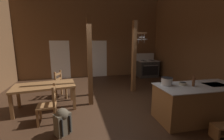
# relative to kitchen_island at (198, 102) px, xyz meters

# --- Properties ---
(ground_plane) EXTENTS (8.54, 9.32, 0.10)m
(ground_plane) POSITION_rel_kitchen_island_xyz_m (-2.06, 1.13, -0.50)
(ground_plane) COLOR #382316
(wall_back) EXTENTS (8.54, 0.14, 4.42)m
(wall_back) POSITION_rel_kitchen_island_xyz_m (-2.06, 5.46, 1.76)
(wall_back) COLOR brown
(wall_back) RESTS_ON ground_plane
(wall_right) EXTENTS (0.14, 9.32, 4.42)m
(wall_right) POSITION_rel_kitchen_island_xyz_m (1.88, 1.13, 1.76)
(wall_right) COLOR brown
(wall_right) RESTS_ON ground_plane
(glazed_door_back_left) EXTENTS (1.00, 0.01, 2.05)m
(glazed_door_back_left) POSITION_rel_kitchen_island_xyz_m (-3.80, 5.39, 0.57)
(glazed_door_back_left) COLOR white
(glazed_door_back_left) RESTS_ON ground_plane
(glazed_panel_back_right) EXTENTS (0.84, 0.01, 2.05)m
(glazed_panel_back_right) POSITION_rel_kitchen_island_xyz_m (-1.67, 5.39, 0.57)
(glazed_panel_back_right) COLOR white
(glazed_panel_back_right) RESTS_ON ground_plane
(kitchen_island) EXTENTS (2.19, 1.03, 0.91)m
(kitchen_island) POSITION_rel_kitchen_island_xyz_m (0.00, 0.00, 0.00)
(kitchen_island) COLOR brown
(kitchen_island) RESTS_ON ground_plane
(stove_range) EXTENTS (1.15, 0.83, 1.32)m
(stove_range) POSITION_rel_kitchen_island_xyz_m (0.98, 4.69, 0.03)
(stove_range) COLOR #313131
(stove_range) RESTS_ON ground_plane
(support_post_with_pot_rack) EXTENTS (0.66, 0.29, 2.77)m
(support_post_with_pot_rack) POSITION_rel_kitchen_island_xyz_m (-0.73, 2.47, 1.04)
(support_post_with_pot_rack) COLOR brown
(support_post_with_pot_rack) RESTS_ON ground_plane
(support_post_center) EXTENTS (0.14, 0.14, 2.77)m
(support_post_center) POSITION_rel_kitchen_island_xyz_m (-2.58, 1.59, 0.93)
(support_post_center) COLOR brown
(support_post_center) RESTS_ON ground_plane
(step_stool) EXTENTS (0.41, 0.35, 0.30)m
(step_stool) POSITION_rel_kitchen_island_xyz_m (-0.12, -0.80, -0.28)
(step_stool) COLOR olive
(step_stool) RESTS_ON ground_plane
(dining_table) EXTENTS (1.79, 1.09, 0.74)m
(dining_table) POSITION_rel_kitchen_island_xyz_m (-3.92, 1.61, 0.20)
(dining_table) COLOR brown
(dining_table) RESTS_ON ground_plane
(ladderback_chair_near_window) EXTENTS (0.58, 0.58, 0.95)m
(ladderback_chair_near_window) POSITION_rel_kitchen_island_xyz_m (-3.52, 2.53, -0.00)
(ladderback_chair_near_window) COLOR olive
(ladderback_chair_near_window) RESTS_ON ground_plane
(ladderback_chair_by_post) EXTENTS (0.46, 0.46, 0.95)m
(ladderback_chair_by_post) POSITION_rel_kitchen_island_xyz_m (-3.69, 0.77, -0.00)
(ladderback_chair_by_post) COLOR olive
(ladderback_chair_by_post) RESTS_ON ground_plane
(backpack) EXTENTS (0.39, 0.39, 0.60)m
(backpack) POSITION_rel_kitchen_island_xyz_m (-3.33, 0.16, -0.14)
(backpack) COLOR #4C4233
(backpack) RESTS_ON ground_plane
(stockpot_on_counter) EXTENTS (0.35, 0.28, 0.20)m
(stockpot_on_counter) POSITION_rel_kitchen_island_xyz_m (-0.79, 0.22, 0.55)
(stockpot_on_counter) COLOR #B7BABF
(stockpot_on_counter) RESTS_ON kitchen_island
(mixing_bowl_on_counter) EXTENTS (0.20, 0.20, 0.07)m
(mixing_bowl_on_counter) POSITION_rel_kitchen_island_xyz_m (-0.38, 0.14, 0.49)
(mixing_bowl_on_counter) COLOR #B2A893
(mixing_bowl_on_counter) RESTS_ON kitchen_island
(bottle_tall_on_counter) EXTENTS (0.07, 0.07, 0.29)m
(bottle_tall_on_counter) POSITION_rel_kitchen_island_xyz_m (-0.20, -0.01, 0.57)
(bottle_tall_on_counter) COLOR #56331E
(bottle_tall_on_counter) RESTS_ON kitchen_island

